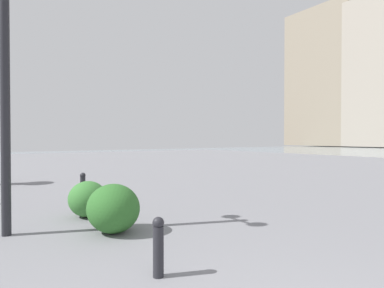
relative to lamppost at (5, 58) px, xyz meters
name	(u,v)px	position (x,y,z in m)	size (l,w,h in m)	color
building_highrise	(334,80)	(37.26, -68.15, 12.19)	(15.47, 15.56, 29.96)	gray
lamppost	(5,58)	(0.00, 0.00, 0.00)	(0.98, 0.28, 4.22)	#232328
bollard_near	(158,245)	(-2.69, -1.26, -2.44)	(0.13, 0.13, 0.66)	#232328
bollard_mid	(83,187)	(1.84, -1.69, -2.41)	(0.13, 0.13, 0.73)	#232328
shrub_low	(88,199)	(0.51, -1.42, -2.44)	(0.82, 0.74, 0.70)	#387533
shrub_round	(113,208)	(-0.80, -1.45, -2.40)	(0.93, 0.84, 0.79)	#2D6628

